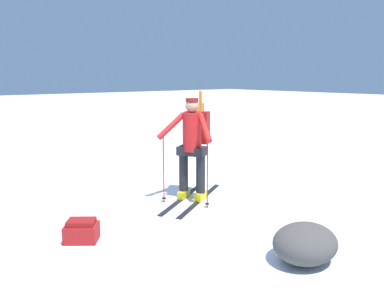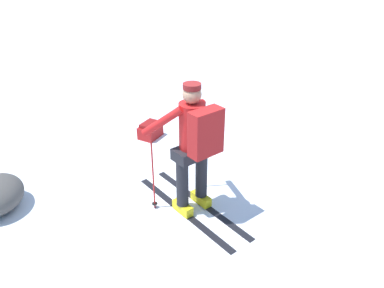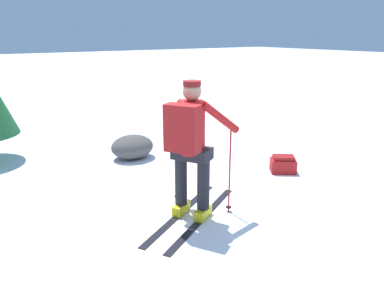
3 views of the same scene
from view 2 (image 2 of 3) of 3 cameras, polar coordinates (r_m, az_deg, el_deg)
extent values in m
plane|color=white|center=(5.06, -3.55, -8.08)|extent=(80.00, 80.00, 0.00)
cube|color=black|center=(4.79, -1.42, -10.28)|extent=(1.63, 0.99, 0.01)
cube|color=yellow|center=(4.75, -1.43, -9.67)|extent=(0.31, 0.24, 0.12)
cylinder|color=black|center=(4.52, -1.49, -5.65)|extent=(0.15, 0.15, 0.68)
cube|color=black|center=(4.94, 1.37, -8.92)|extent=(1.63, 0.99, 0.01)
cube|color=yellow|center=(4.90, 1.38, -8.32)|extent=(0.31, 0.24, 0.12)
cylinder|color=black|center=(4.67, 1.43, -4.36)|extent=(0.15, 0.15, 0.68)
cube|color=black|center=(4.42, 0.00, -1.28)|extent=(0.45, 0.52, 0.14)
cylinder|color=red|center=(4.27, 0.00, 2.34)|extent=(0.30, 0.30, 0.62)
sphere|color=tan|center=(4.11, 0.00, 7.59)|extent=(0.21, 0.21, 0.21)
cylinder|color=maroon|center=(4.07, 0.00, 8.80)|extent=(0.20, 0.20, 0.06)
cube|color=maroon|center=(4.09, 2.13, 1.75)|extent=(0.35, 0.43, 0.53)
cylinder|color=red|center=(4.57, -5.99, -4.05)|extent=(0.02, 0.02, 1.12)
cylinder|color=black|center=(4.86, -5.70, -9.02)|extent=(0.07, 0.07, 0.01)
cylinder|color=red|center=(4.21, -4.54, 3.43)|extent=(0.28, 0.50, 0.42)
cylinder|color=red|center=(4.95, 1.16, -1.19)|extent=(0.02, 0.02, 1.12)
cylinder|color=black|center=(5.21, 1.11, -5.97)|extent=(0.07, 0.07, 0.01)
cylinder|color=red|center=(4.52, 1.34, 5.32)|extent=(0.52, 0.15, 0.42)
cube|color=maroon|center=(6.54, -6.37, 1.92)|extent=(0.49, 0.47, 0.21)
cube|color=maroon|center=(6.48, -6.43, 3.00)|extent=(0.40, 0.38, 0.06)
camera|label=1|loc=(8.59, -38.64, 15.85)|focal=35.00mm
camera|label=3|loc=(4.37, 60.06, 3.25)|focal=35.00mm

